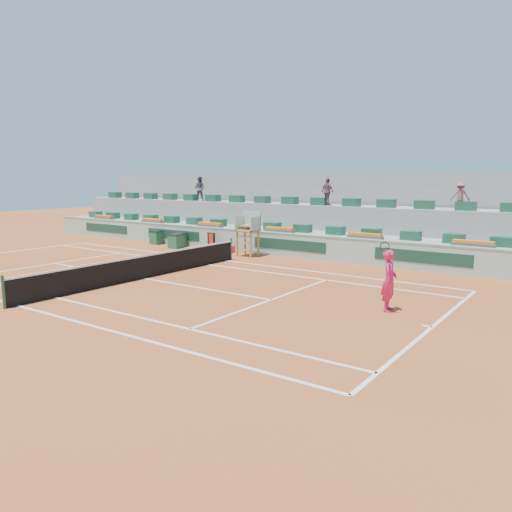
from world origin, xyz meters
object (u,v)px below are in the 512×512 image
Objects in this scene: player_bag at (227,249)px; umpire_chair at (249,227)px; drink_cooler_a at (176,241)px; tennis_player at (389,280)px.

umpire_chair is at bearing -10.73° from player_bag.
player_bag is 2.25m from umpire_chair.
drink_cooler_a is (-5.26, -0.19, -1.12)m from umpire_chair.
tennis_player is (15.48, -6.32, 0.56)m from drink_cooler_a.
drink_cooler_a is at bearing 157.78° from tennis_player.
tennis_player reaches higher than player_bag.
player_bag is 3.55m from drink_cooler_a.
tennis_player is (11.98, -6.85, 0.80)m from player_bag.
umpire_chair is 1.05× the size of tennis_player.
umpire_chair is 2.86× the size of drink_cooler_a.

